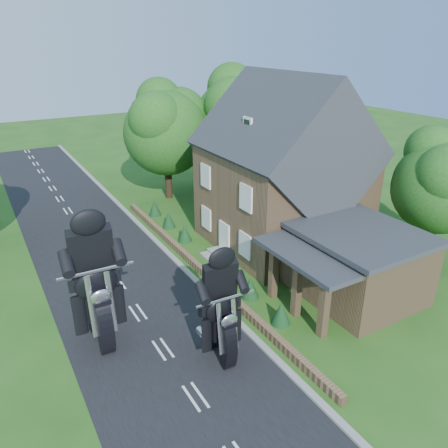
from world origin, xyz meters
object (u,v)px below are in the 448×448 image
motorcycle_follow (101,324)px  motorcycle_lead (220,342)px  garden_wall (200,269)px  house (283,175)px  annex (355,263)px

motorcycle_follow → motorcycle_lead: bearing=140.3°
garden_wall → house: house is taller
garden_wall → motorcycle_follow: 7.12m
house → motorcycle_lead: size_ratio=6.34×
annex → motorcycle_follow: (-11.86, 2.55, -0.85)m
garden_wall → annex: annex is taller
garden_wall → motorcycle_follow: bearing=-152.7°
garden_wall → motorcycle_lead: bearing=-110.6°
garden_wall → annex: size_ratio=3.12×
motorcycle_lead → motorcycle_follow: size_ratio=0.82×
house → garden_wall: bearing=-170.8°
house → motorcycle_lead: bearing=-138.7°
house → annex: house is taller
garden_wall → motorcycle_lead: size_ratio=13.62×
annex → motorcycle_follow: annex is taller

